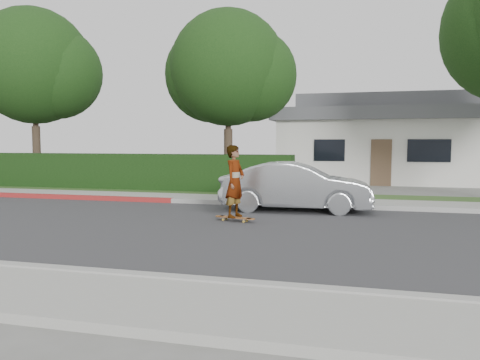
# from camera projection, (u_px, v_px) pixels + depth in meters

# --- Properties ---
(ground) EXTENTS (120.00, 120.00, 0.00)m
(ground) POSITION_uv_depth(u_px,v_px,m) (69.00, 223.00, 11.48)
(ground) COLOR slate
(ground) RESTS_ON ground
(road) EXTENTS (60.00, 8.00, 0.01)m
(road) POSITION_uv_depth(u_px,v_px,m) (69.00, 222.00, 11.48)
(road) COLOR #2D2D30
(road) RESTS_ON ground
(curb_far) EXTENTS (60.00, 0.20, 0.15)m
(curb_far) POSITION_uv_depth(u_px,v_px,m) (144.00, 200.00, 15.43)
(curb_far) COLOR #9E9E99
(curb_far) RESTS_ON ground
(curb_red_section) EXTENTS (12.00, 0.21, 0.15)m
(curb_red_section) POSITION_uv_depth(u_px,v_px,m) (16.00, 195.00, 16.68)
(curb_red_section) COLOR maroon
(curb_red_section) RESTS_ON ground
(sidewalk_far) EXTENTS (60.00, 1.60, 0.12)m
(sidewalk_far) POSITION_uv_depth(u_px,v_px,m) (156.00, 197.00, 16.30)
(sidewalk_far) COLOR gray
(sidewalk_far) RESTS_ON ground
(planting_strip) EXTENTS (60.00, 1.60, 0.10)m
(planting_strip) POSITION_uv_depth(u_px,v_px,m) (173.00, 193.00, 17.85)
(planting_strip) COLOR #2D4C1E
(planting_strip) RESTS_ON ground
(hedge) EXTENTS (15.00, 1.00, 1.50)m
(hedge) POSITION_uv_depth(u_px,v_px,m) (111.00, 172.00, 19.12)
(hedge) COLOR black
(hedge) RESTS_ON ground
(tree_left) EXTENTS (5.99, 5.21, 8.00)m
(tree_left) POSITION_uv_depth(u_px,v_px,m) (36.00, 70.00, 21.31)
(tree_left) COLOR #33261C
(tree_left) RESTS_ON ground
(tree_center) EXTENTS (5.66, 4.84, 7.44)m
(tree_center) POSITION_uv_depth(u_px,v_px,m) (229.00, 72.00, 19.58)
(tree_center) COLOR #33261C
(tree_center) RESTS_ON ground
(house) EXTENTS (10.60, 8.60, 4.30)m
(house) POSITION_uv_depth(u_px,v_px,m) (382.00, 140.00, 24.75)
(house) COLOR beige
(house) RESTS_ON ground
(skateboard) EXTENTS (1.12, 0.48, 0.10)m
(skateboard) POSITION_uv_depth(u_px,v_px,m) (235.00, 218.00, 11.63)
(skateboard) COLOR #B38E31
(skateboard) RESTS_ON ground
(skateboarder) EXTENTS (0.57, 0.74, 1.79)m
(skateboarder) POSITION_uv_depth(u_px,v_px,m) (235.00, 181.00, 11.55)
(skateboarder) COLOR white
(skateboarder) RESTS_ON skateboard
(car_silver) EXTENTS (4.32, 1.69, 1.40)m
(car_silver) POSITION_uv_depth(u_px,v_px,m) (296.00, 187.00, 13.35)
(car_silver) COLOR #AFB3B6
(car_silver) RESTS_ON ground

